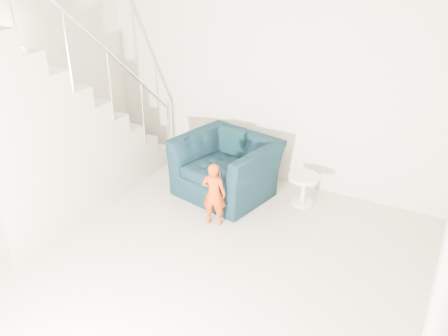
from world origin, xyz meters
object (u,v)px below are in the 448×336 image
(side_table, at_px, (304,185))
(staircase, at_px, (42,144))
(armchair, at_px, (226,167))
(toddler, at_px, (214,194))

(side_table, distance_m, staircase, 3.32)
(armchair, height_order, toddler, toddler)
(armchair, bearing_deg, staircase, -127.59)
(armchair, distance_m, toddler, 0.77)
(armchair, xyz_separation_m, toddler, (0.22, -0.74, 0.01))
(side_table, xyz_separation_m, staircase, (-2.76, -1.71, 0.67))
(toddler, distance_m, side_table, 1.26)
(staircase, bearing_deg, toddler, 20.86)
(toddler, relative_size, staircase, 0.23)
(armchair, xyz_separation_m, side_table, (1.02, 0.23, -0.12))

